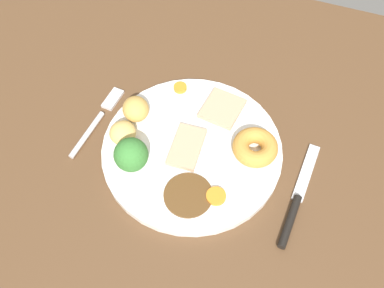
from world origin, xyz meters
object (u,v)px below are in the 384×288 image
object	(u,v)px
yorkshire_pudding	(255,147)
fork	(98,119)
knife	(296,202)
meat_slice_main	(187,147)
dinner_plate	(192,150)
carrot_coin_back	(216,196)
meat_slice_under	(222,109)
broccoli_floret	(131,155)
roast_potato_right	(136,109)
carrot_coin_front	(180,88)
roast_potato_left	(123,133)

from	to	relation	value
yorkshire_pudding	fork	world-z (taller)	yorkshire_pudding
knife	meat_slice_main	bearing A→B (deg)	85.14
dinner_plate	carrot_coin_back	bearing A→B (deg)	-47.89
meat_slice_under	broccoli_floret	xyz separation A→B (cm)	(-9.57, -14.81, 2.74)
meat_slice_main	roast_potato_right	bearing A→B (deg)	162.46
roast_potato_right	knife	xyz separation A→B (cm)	(28.29, -5.97, -2.81)
roast_potato_right	carrot_coin_front	distance (cm)	9.27
meat_slice_main	broccoli_floret	distance (cm)	9.16
meat_slice_main	fork	bearing A→B (deg)	176.78
dinner_plate	meat_slice_main	world-z (taller)	meat_slice_main
roast_potato_left	roast_potato_right	xyz separation A→B (cm)	(0.11, 4.82, 0.24)
dinner_plate	meat_slice_under	distance (cm)	9.02
fork	dinner_plate	bearing A→B (deg)	-86.82
roast_potato_left	carrot_coin_front	size ratio (longest dim) A/B	1.86
yorkshire_pudding	roast_potato_right	size ratio (longest dim) A/B	1.53
meat_slice_main	yorkshire_pudding	world-z (taller)	yorkshire_pudding
meat_slice_under	yorkshire_pudding	world-z (taller)	yorkshire_pudding
meat_slice_main	fork	world-z (taller)	meat_slice_main
dinner_plate	broccoli_floret	world-z (taller)	broccoli_floret
knife	meat_slice_under	bearing A→B (deg)	56.13
roast_potato_left	carrot_coin_back	xyz separation A→B (cm)	(17.04, -4.81, -1.34)
yorkshire_pudding	roast_potato_right	xyz separation A→B (cm)	(-20.13, 0.14, 0.57)
carrot_coin_back	knife	bearing A→B (deg)	17.85
meat_slice_main	carrot_coin_front	xyz separation A→B (cm)	(-5.24, 10.98, -0.07)
meat_slice_main	broccoli_floret	world-z (taller)	broccoli_floret
meat_slice_main	yorkshire_pudding	size ratio (longest dim) A/B	1.10
broccoli_floret	fork	bearing A→B (deg)	145.42
yorkshire_pudding	meat_slice_main	bearing A→B (deg)	-163.53
broccoli_floret	fork	xyz separation A→B (cm)	(-9.62, 6.63, -4.15)
fork	yorkshire_pudding	bearing A→B (deg)	-80.62
dinner_plate	yorkshire_pudding	distance (cm)	9.99
carrot_coin_front	fork	xyz separation A→B (cm)	(-10.99, -10.07, -1.35)
meat_slice_under	fork	size ratio (longest dim) A/B	0.43
meat_slice_under	meat_slice_main	bearing A→B (deg)	-108.05
carrot_coin_front	broccoli_floret	world-z (taller)	broccoli_floret
roast_potato_left	roast_potato_right	bearing A→B (deg)	88.70
carrot_coin_front	knife	xyz separation A→B (cm)	(23.58, -13.80, -1.28)
knife	yorkshire_pudding	bearing A→B (deg)	58.38
fork	roast_potato_right	bearing A→B (deg)	-65.55
dinner_plate	fork	world-z (taller)	dinner_plate
meat_slice_under	knife	xyz separation A→B (cm)	(15.38, -11.91, -1.35)
meat_slice_main	roast_potato_left	distance (cm)	10.28
yorkshire_pudding	knife	world-z (taller)	yorkshire_pudding
yorkshire_pudding	fork	distance (cm)	26.58
meat_slice_under	broccoli_floret	world-z (taller)	broccoli_floret
dinner_plate	knife	xyz separation A→B (cm)	(17.60, -3.24, -0.25)
carrot_coin_front	fork	distance (cm)	14.96
yorkshire_pudding	knife	size ratio (longest dim) A/B	0.38
dinner_plate	meat_slice_main	xyz separation A→B (cm)	(-0.73, -0.42, 1.10)
roast_potato_right	carrot_coin_front	size ratio (longest dim) A/B	2.03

